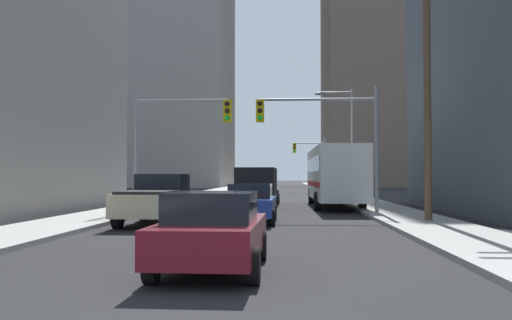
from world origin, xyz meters
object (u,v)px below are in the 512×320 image
(cargo_van_black, at_px, (257,186))
(traffic_signal_near_right, at_px, (322,126))
(sedan_blue, at_px, (251,203))
(traffic_signal_near_left, at_px, (178,128))
(city_bus, at_px, (334,174))
(sedan_maroon, at_px, (213,231))
(pickup_truck_beige, at_px, (158,199))
(sedan_navy, at_px, (264,192))
(traffic_signal_far_right, at_px, (311,156))

(cargo_van_black, xyz_separation_m, traffic_signal_near_right, (3.28, -4.45, 2.84))
(sedan_blue, distance_m, traffic_signal_near_left, 6.58)
(city_bus, distance_m, sedan_blue, 11.53)
(sedan_maroon, xyz_separation_m, traffic_signal_near_left, (-3.74, 15.00, 3.31))
(city_bus, relative_size, cargo_van_black, 2.20)
(city_bus, relative_size, pickup_truck_beige, 2.12)
(traffic_signal_near_right, bearing_deg, pickup_truck_beige, -142.85)
(sedan_maroon, height_order, traffic_signal_near_left, traffic_signal_near_left)
(pickup_truck_beige, xyz_separation_m, sedan_navy, (3.43, 15.11, -0.16))
(sedan_navy, distance_m, traffic_signal_near_left, 11.29)
(pickup_truck_beige, xyz_separation_m, traffic_signal_near_left, (-0.26, 4.97, 3.15))
(traffic_signal_near_left, relative_size, traffic_signal_far_right, 1.00)
(city_bus, bearing_deg, traffic_signal_far_right, 90.26)
(traffic_signal_near_right, bearing_deg, traffic_signal_near_left, -180.00)
(traffic_signal_far_right, bearing_deg, cargo_van_black, -98.13)
(sedan_maroon, height_order, sedan_navy, same)
(city_bus, height_order, sedan_maroon, city_bus)
(traffic_signal_near_right, bearing_deg, sedan_navy, 107.13)
(cargo_van_black, xyz_separation_m, sedan_navy, (0.16, 5.69, -0.52))
(city_bus, height_order, sedan_navy, city_bus)
(cargo_van_black, xyz_separation_m, sedan_maroon, (0.21, -19.46, -0.52))
(cargo_van_black, bearing_deg, traffic_signal_far_right, 81.87)
(sedan_navy, distance_m, traffic_signal_far_right, 24.65)
(traffic_signal_far_right, bearing_deg, traffic_signal_near_right, -91.63)
(pickup_truck_beige, height_order, sedan_blue, pickup_truck_beige)
(city_bus, xyz_separation_m, traffic_signal_near_left, (-7.92, -6.43, 2.16))
(sedan_maroon, xyz_separation_m, sedan_navy, (-0.05, 25.15, 0.00))
(city_bus, distance_m, sedan_navy, 5.74)
(cargo_van_black, distance_m, traffic_signal_near_right, 6.22)
(sedan_blue, xyz_separation_m, sedan_navy, (-0.07, 14.41, 0.00))
(sedan_maroon, xyz_separation_m, traffic_signal_far_right, (4.05, 49.24, 3.26))
(sedan_blue, height_order, traffic_signal_near_right, traffic_signal_near_right)
(traffic_signal_far_right, bearing_deg, city_bus, -89.74)
(pickup_truck_beige, distance_m, traffic_signal_near_right, 8.82)
(pickup_truck_beige, relative_size, sedan_blue, 1.29)
(traffic_signal_near_right, distance_m, traffic_signal_far_right, 34.24)
(sedan_navy, relative_size, traffic_signal_near_left, 0.71)
(traffic_signal_near_right, bearing_deg, city_bus, 80.30)
(sedan_maroon, height_order, traffic_signal_far_right, traffic_signal_far_right)
(sedan_maroon, xyz_separation_m, traffic_signal_near_right, (3.08, 15.00, 3.36))
(cargo_van_black, distance_m, traffic_signal_near_left, 6.34)
(sedan_blue, xyz_separation_m, traffic_signal_near_right, (3.05, 4.26, 3.36))
(pickup_truck_beige, bearing_deg, sedan_navy, 77.22)
(sedan_navy, bearing_deg, traffic_signal_far_right, 80.34)
(cargo_van_black, bearing_deg, pickup_truck_beige, -109.16)
(sedan_maroon, distance_m, traffic_signal_near_left, 15.81)
(city_bus, xyz_separation_m, sedan_maroon, (-4.18, -21.44, -1.16))
(cargo_van_black, bearing_deg, sedan_navy, 88.43)
(city_bus, height_order, traffic_signal_near_right, traffic_signal_near_right)
(sedan_maroon, relative_size, traffic_signal_near_right, 0.71)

